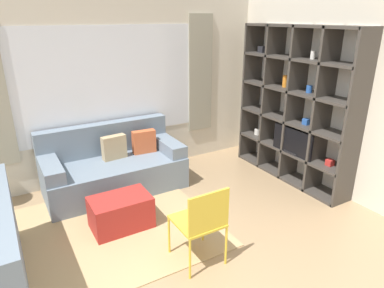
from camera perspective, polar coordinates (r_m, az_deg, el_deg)
The scene contains 7 objects.
wall_back at distance 5.23m, azimuth -13.63°, elevation 8.90°, with size 6.18×0.11×2.70m.
wall_right at distance 5.29m, azimuth 19.70°, elevation 8.34°, with size 0.07×4.32×2.70m, color beige.
area_rug at distance 4.21m, azimuth -17.56°, elevation -14.59°, with size 2.96×2.07×0.01m, color tan.
shelving_unit at distance 5.27m, azimuth 17.01°, elevation 6.00°, with size 0.40×2.01×2.26m.
couch_main at distance 5.04m, azimuth -12.92°, elevation -3.86°, with size 1.91×0.92×0.91m.
ottoman at distance 4.18m, azimuth -11.76°, elevation -11.12°, with size 0.69×0.45×0.40m.
folding_chair at distance 3.39m, azimuth 1.64°, elevation -12.48°, with size 0.44×0.46×0.86m.
Camera 1 is at (-1.46, -1.77, 2.37)m, focal length 32.00 mm.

